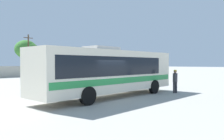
{
  "coord_description": "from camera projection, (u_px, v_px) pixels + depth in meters",
  "views": [
    {
      "loc": [
        -10.71,
        -10.0,
        2.3
      ],
      "look_at": [
        1.49,
        0.59,
        1.85
      ],
      "focal_mm": 37.36,
      "sensor_mm": 36.0,
      "label": 1
    }
  ],
  "objects": [
    {
      "name": "coach_bus_cream_green",
      "position": [
        109.0,
        71.0,
        15.84
      ],
      "size": [
        11.68,
        2.91,
        3.4
      ],
      "color": "silver",
      "rests_on": "ground_plane"
    },
    {
      "name": "utility_pole_near",
      "position": [
        28.0,
        54.0,
        42.5
      ],
      "size": [
        1.8,
        0.24,
        7.57
      ],
      "color": "#4C3823",
      "rests_on": "ground_plane"
    },
    {
      "name": "roadside_tree_midright",
      "position": [
        26.0,
        49.0,
        46.13
      ],
      "size": [
        4.27,
        4.27,
        6.94
      ],
      "color": "brown",
      "rests_on": "ground_plane"
    },
    {
      "name": "attendant_by_bus_door",
      "position": [
        175.0,
        80.0,
        18.13
      ],
      "size": [
        0.48,
        0.48,
        1.8
      ],
      "color": "#38383D",
      "rests_on": "ground_plane"
    },
    {
      "name": "roadside_tree_right",
      "position": [
        30.0,
        51.0,
        45.91
      ],
      "size": [
        3.61,
        3.61,
        6.39
      ],
      "color": "brown",
      "rests_on": "ground_plane"
    },
    {
      "name": "ground_plane",
      "position": [
        24.0,
        89.0,
        21.26
      ],
      "size": [
        300.0,
        300.0,
        0.0
      ],
      "primitive_type": "plane",
      "color": "#A3A099"
    }
  ]
}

